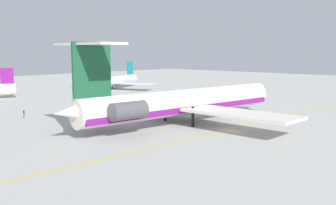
% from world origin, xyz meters
% --- Properties ---
extents(ground, '(316.96, 316.96, 0.00)m').
position_xyz_m(ground, '(0.00, 0.00, 0.00)').
color(ground, '#ADADA8').
extents(main_jetliner, '(48.51, 42.91, 14.13)m').
position_xyz_m(main_jetliner, '(-1.07, 10.10, 3.85)').
color(main_jetliner, silver).
rests_on(main_jetliner, ground).
extents(airliner_mid_left, '(29.97, 30.06, 9.17)m').
position_xyz_m(airliner_mid_left, '(29.72, 67.19, 2.70)').
color(airliner_mid_left, silver).
rests_on(airliner_mid_left, ground).
extents(ground_crew_near_tail, '(0.44, 0.29, 1.83)m').
position_xyz_m(ground_crew_near_tail, '(27.62, 23.97, 1.16)').
color(ground_crew_near_tail, black).
rests_on(ground_crew_near_tail, ground).
extents(ground_crew_starboard, '(0.27, 0.42, 1.71)m').
position_xyz_m(ground_crew_starboard, '(-16.74, 36.20, 1.08)').
color(ground_crew_starboard, black).
rests_on(ground_crew_starboard, ground).
extents(safety_cone_tail, '(0.40, 0.40, 0.55)m').
position_xyz_m(safety_cone_tail, '(28.44, 26.33, 0.28)').
color(safety_cone_tail, '#EA590F').
rests_on(safety_cone_tail, ground).
extents(taxiway_centreline, '(89.18, 4.97, 0.01)m').
position_xyz_m(taxiway_centreline, '(0.29, 0.46, 0.00)').
color(taxiway_centreline, gold).
rests_on(taxiway_centreline, ground).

